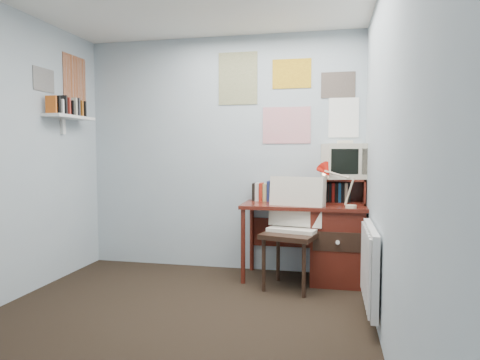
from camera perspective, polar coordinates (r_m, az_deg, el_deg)
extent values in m
plane|color=black|center=(3.25, -10.55, -19.47)|extent=(3.50, 3.50, 0.00)
cube|color=#A9B8C1|center=(4.64, -2.44, 3.50)|extent=(3.00, 0.02, 2.50)
cube|color=#A9B8C1|center=(2.77, 19.13, 2.94)|extent=(0.02, 3.50, 2.50)
cube|color=#5C1E15|center=(4.27, 8.45, -3.42)|extent=(1.20, 0.55, 0.03)
cube|color=#5C1E15|center=(4.32, 12.81, -8.49)|extent=(0.50, 0.50, 0.72)
cylinder|color=#5C1E15|center=(4.18, 0.41, -8.84)|extent=(0.04, 0.04, 0.72)
cylinder|color=#5C1E15|center=(4.63, 1.58, -7.57)|extent=(0.04, 0.04, 0.72)
cube|color=#5C1E15|center=(4.59, 5.47, -6.97)|extent=(0.64, 0.02, 0.30)
cube|color=black|center=(4.02, 6.74, -7.30)|extent=(0.62, 0.61, 1.01)
cube|color=red|center=(4.04, 14.62, -1.07)|extent=(0.31, 0.29, 0.37)
cube|color=#5C1E15|center=(4.36, 13.69, -1.45)|extent=(0.40, 0.30, 0.25)
cube|color=beige|center=(4.36, 13.78, 2.67)|extent=(0.47, 0.45, 0.38)
cube|color=#5C1E15|center=(4.46, 5.53, -1.43)|extent=(0.60, 0.14, 0.22)
cube|color=white|center=(3.42, 16.97, -10.90)|extent=(0.09, 0.80, 0.60)
cube|color=white|center=(4.63, -21.77, 7.80)|extent=(0.20, 0.62, 0.24)
cube|color=white|center=(4.55, 6.25, 11.04)|extent=(1.20, 0.01, 0.90)
cube|color=white|center=(4.73, -22.86, 12.33)|extent=(0.01, 0.70, 0.60)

